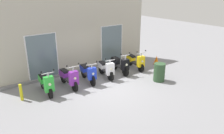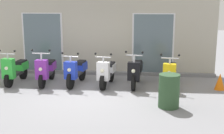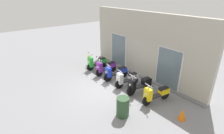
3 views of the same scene
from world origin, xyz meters
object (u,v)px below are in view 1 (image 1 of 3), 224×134
object	(u,v)px
scooter_blue	(88,73)
traffic_cone	(156,60)
scooter_purple	(69,77)
scooter_green	(46,83)
curb_bollard	(21,92)
scooter_black	(120,64)
scooter_white	(106,69)
trash_bin	(159,72)
scooter_yellow	(136,61)

from	to	relation	value
scooter_blue	traffic_cone	world-z (taller)	scooter_blue
scooter_blue	scooter_purple	bearing A→B (deg)	-179.18
scooter_purple	scooter_blue	distance (m)	1.01
scooter_green	curb_bollard	bearing A→B (deg)	-179.94
scooter_blue	scooter_black	size ratio (longest dim) A/B	1.02
scooter_white	traffic_cone	size ratio (longest dim) A/B	2.96
curb_bollard	scooter_green	bearing A→B (deg)	0.06
trash_bin	curb_bollard	size ratio (longest dim) A/B	1.28
scooter_blue	curb_bollard	world-z (taller)	scooter_blue
scooter_black	curb_bollard	size ratio (longest dim) A/B	2.35
scooter_green	scooter_purple	bearing A→B (deg)	0.27
scooter_green	scooter_white	xyz separation A→B (m)	(3.11, -0.03, -0.01)
scooter_white	trash_bin	bearing A→B (deg)	-46.10
scooter_green	scooter_white	distance (m)	3.11
scooter_blue	curb_bollard	xyz separation A→B (m)	(-3.13, -0.02, -0.12)
scooter_yellow	traffic_cone	bearing A→B (deg)	-5.99
scooter_white	trash_bin	size ratio (longest dim) A/B	1.71
scooter_yellow	scooter_white	bearing A→B (deg)	-178.72
scooter_purple	trash_bin	size ratio (longest dim) A/B	1.81
scooter_purple	curb_bollard	bearing A→B (deg)	-179.84
scooter_yellow	curb_bollard	distance (m)	6.22
scooter_green	scooter_black	xyz separation A→B (m)	(4.06, 0.02, 0.02)
scooter_purple	scooter_blue	world-z (taller)	scooter_purple
scooter_black	trash_bin	size ratio (longest dim) A/B	1.84
traffic_cone	scooter_green	bearing A→B (deg)	178.78
traffic_cone	trash_bin	bearing A→B (deg)	-134.12
scooter_green	trash_bin	bearing A→B (deg)	-21.42
scooter_purple	scooter_white	size ratio (longest dim) A/B	1.06
scooter_purple	scooter_blue	bearing A→B (deg)	0.82
scooter_purple	traffic_cone	distance (m)	5.64
trash_bin	scooter_white	bearing A→B (deg)	133.90
scooter_blue	trash_bin	size ratio (longest dim) A/B	1.87
scooter_green	scooter_yellow	size ratio (longest dim) A/B	0.95
scooter_blue	traffic_cone	size ratio (longest dim) A/B	3.22
scooter_blue	curb_bollard	distance (m)	3.14
scooter_black	trash_bin	world-z (taller)	scooter_black
scooter_black	scooter_yellow	bearing A→B (deg)	-0.00
trash_bin	scooter_blue	bearing A→B (deg)	145.64
scooter_green	scooter_blue	world-z (taller)	scooter_green
scooter_black	traffic_cone	distance (m)	2.66
scooter_purple	trash_bin	world-z (taller)	scooter_purple
scooter_blue	curb_bollard	bearing A→B (deg)	-179.62
scooter_yellow	traffic_cone	xyz separation A→B (m)	(1.53, -0.16, -0.19)
traffic_cone	curb_bollard	world-z (taller)	curb_bollard
scooter_white	scooter_yellow	size ratio (longest dim) A/B	0.95
scooter_purple	scooter_yellow	bearing A→B (deg)	0.17
scooter_blue	trash_bin	bearing A→B (deg)	-34.36
scooter_black	trash_bin	xyz separation A→B (m)	(0.90, -1.96, -0.04)
scooter_white	scooter_black	size ratio (longest dim) A/B	0.93
scooter_black	trash_bin	distance (m)	2.16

